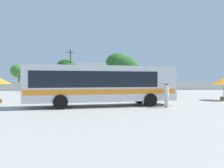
% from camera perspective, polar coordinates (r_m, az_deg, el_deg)
% --- Properties ---
extents(ground_plane, '(300.00, 300.00, 0.00)m').
position_cam_1_polar(ground_plane, '(27.69, -2.94, -3.19)').
color(ground_plane, '#A3A099').
extents(perimeter_wall, '(80.00, 0.30, 1.71)m').
position_cam_1_polar(perimeter_wall, '(42.95, -3.81, -0.53)').
color(perimeter_wall, beige).
rests_on(perimeter_wall, ground_plane).
extents(coach_bus_silver_orange, '(11.76, 4.02, 3.38)m').
position_cam_1_polar(coach_bus_silver_orange, '(16.89, -3.16, 0.21)').
color(coach_bus_silver_orange, silver).
rests_on(coach_bus_silver_orange, ground_plane).
extents(attendant_by_bus_door, '(0.50, 0.50, 1.78)m').
position_cam_1_polar(attendant_by_bus_door, '(16.58, 14.24, -2.58)').
color(attendant_by_bus_door, silver).
rests_on(attendant_by_bus_door, ground_plane).
extents(vendor_umbrella_secondary_orange, '(2.38, 2.38, 2.26)m').
position_cam_1_polar(vendor_umbrella_secondary_orange, '(24.60, 27.49, 0.58)').
color(vendor_umbrella_secondary_orange, gray).
rests_on(vendor_umbrella_secondary_orange, ground_plane).
extents(parked_car_leftmost_red, '(4.44, 2.09, 1.50)m').
position_cam_1_polar(parked_car_leftmost_red, '(40.02, -19.80, -0.80)').
color(parked_car_leftmost_red, red).
rests_on(parked_car_leftmost_red, ground_plane).
extents(parked_car_second_red, '(4.53, 2.26, 1.49)m').
position_cam_1_polar(parked_car_second_red, '(39.17, -10.76, -0.80)').
color(parked_car_second_red, red).
rests_on(parked_car_second_red, ground_plane).
extents(parked_car_third_red, '(4.11, 2.06, 1.52)m').
position_cam_1_polar(parked_car_third_red, '(39.27, -0.46, -0.76)').
color(parked_car_third_red, red).
rests_on(parked_car_third_red, ground_plane).
extents(parked_car_rightmost_grey, '(4.60, 2.30, 1.47)m').
position_cam_1_polar(parked_car_rightmost_grey, '(40.64, 6.99, -0.73)').
color(parked_car_rightmost_grey, slate).
rests_on(parked_car_rightmost_grey, ground_plane).
extents(utility_pole_near, '(1.80, 0.24, 8.57)m').
position_cam_1_polar(utility_pole_near, '(46.86, -10.94, 4.01)').
color(utility_pole_near, '#4C3823').
rests_on(utility_pole_near, ground_plane).
extents(roadside_tree_left, '(3.49, 3.49, 5.55)m').
position_cam_1_polar(roadside_tree_left, '(51.12, -23.49, 3.22)').
color(roadside_tree_left, brown).
rests_on(roadside_tree_left, ground_plane).
extents(roadside_tree_midleft, '(4.17, 4.17, 6.64)m').
position_cam_1_polar(roadside_tree_midleft, '(48.36, -12.13, 4.36)').
color(roadside_tree_midleft, brown).
rests_on(roadside_tree_midleft, ground_plane).
extents(roadside_tree_midright, '(5.92, 5.92, 8.36)m').
position_cam_1_polar(roadside_tree_midright, '(50.01, 1.65, 5.42)').
color(roadside_tree_midright, brown).
rests_on(roadside_tree_midright, ground_plane).
extents(roadside_tree_right, '(5.50, 5.50, 7.20)m').
position_cam_1_polar(roadside_tree_right, '(46.50, 3.76, 4.52)').
color(roadside_tree_right, brown).
rests_on(roadside_tree_right, ground_plane).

